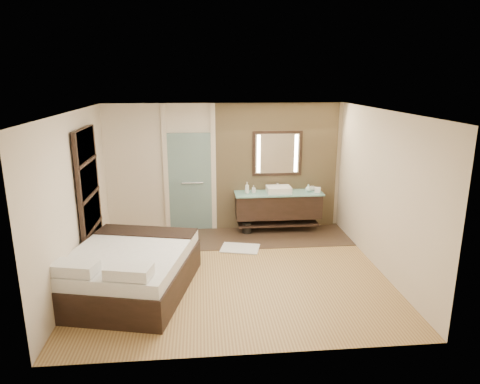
{
  "coord_description": "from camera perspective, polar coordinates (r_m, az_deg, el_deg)",
  "views": [
    {
      "loc": [
        -0.51,
        -6.65,
        3.21
      ],
      "look_at": [
        0.16,
        0.6,
        1.25
      ],
      "focal_mm": 32.0,
      "sensor_mm": 36.0,
      "label": 1
    }
  ],
  "objects": [
    {
      "name": "soap_bottle_c",
      "position": [
        9.13,
        9.09,
        0.52
      ],
      "size": [
        0.15,
        0.15,
        0.16
      ],
      "primitive_type": "imported",
      "rotation": [
        0.0,
        0.0,
        -0.21
      ],
      "color": "silver",
      "rests_on": "vanity"
    },
    {
      "name": "waste_bin",
      "position": [
        9.1,
        0.91,
        -4.75
      ],
      "size": [
        0.26,
        0.26,
        0.25
      ],
      "primitive_type": "cylinder",
      "rotation": [
        0.0,
        0.0,
        0.34
      ],
      "color": "black",
      "rests_on": "floor"
    },
    {
      "name": "tissue_box",
      "position": [
        9.14,
        10.3,
        0.28
      ],
      "size": [
        0.15,
        0.15,
        0.1
      ],
      "primitive_type": "cube",
      "rotation": [
        0.0,
        0.0,
        -0.33
      ],
      "color": "white",
      "rests_on": "vanity"
    },
    {
      "name": "soap_bottle_b",
      "position": [
        8.95,
        1.84,
        0.38
      ],
      "size": [
        0.07,
        0.07,
        0.16
      ],
      "primitive_type": "imported",
      "rotation": [
        0.0,
        0.0,
        0.01
      ],
      "color": "#B2B2B2",
      "rests_on": "vanity"
    },
    {
      "name": "floor",
      "position": [
        7.41,
        -0.85,
        -10.62
      ],
      "size": [
        5.0,
        5.0,
        0.0
      ],
      "primitive_type": "plane",
      "color": "olive",
      "rests_on": "ground"
    },
    {
      "name": "cup",
      "position": [
        9.25,
        9.61,
        0.46
      ],
      "size": [
        0.15,
        0.15,
        0.09
      ],
      "primitive_type": "imported",
      "rotation": [
        0.0,
        0.0,
        -0.37
      ],
      "color": "white",
      "rests_on": "vanity"
    },
    {
      "name": "mirror_unit",
      "position": [
        9.09,
        4.99,
        5.14
      ],
      "size": [
        1.06,
        0.04,
        0.96
      ],
      "color": "black",
      "rests_on": "stone_wall"
    },
    {
      "name": "tile_strip",
      "position": [
        8.93,
        2.21,
        -5.98
      ],
      "size": [
        3.8,
        1.3,
        0.01
      ],
      "primitive_type": "cube",
      "color": "#3D2921",
      "rests_on": "floor"
    },
    {
      "name": "vanity",
      "position": [
        9.11,
        5.11,
        -1.76
      ],
      "size": [
        1.85,
        0.55,
        0.88
      ],
      "color": "black",
      "rests_on": "stone_wall"
    },
    {
      "name": "soap_bottle_a",
      "position": [
        8.9,
        0.94,
        0.58
      ],
      "size": [
        0.1,
        0.1,
        0.24
      ],
      "primitive_type": "imported",
      "rotation": [
        0.0,
        0.0,
        0.08
      ],
      "color": "silver",
      "rests_on": "vanity"
    },
    {
      "name": "stone_wall",
      "position": [
        9.2,
        4.89,
        3.35
      ],
      "size": [
        2.6,
        0.08,
        2.7
      ],
      "primitive_type": "cube",
      "color": "tan",
      "rests_on": "floor"
    },
    {
      "name": "bath_mat",
      "position": [
        8.32,
        0.01,
        -7.5
      ],
      "size": [
        0.82,
        0.66,
        0.02
      ],
      "primitive_type": "cube",
      "rotation": [
        0.0,
        0.0,
        -0.25
      ],
      "color": "silver",
      "rests_on": "floor"
    },
    {
      "name": "shoji_partition",
      "position": [
        7.77,
        -19.39,
        -0.73
      ],
      "size": [
        0.06,
        1.2,
        2.4
      ],
      "color": "black",
      "rests_on": "floor"
    },
    {
      "name": "bed",
      "position": [
        6.88,
        -14.58,
        -10.06
      ],
      "size": [
        2.18,
        2.5,
        0.83
      ],
      "rotation": [
        0.0,
        0.0,
        -0.23
      ],
      "color": "black",
      "rests_on": "floor"
    },
    {
      "name": "frosted_door",
      "position": [
        9.1,
        -6.68,
        1.84
      ],
      "size": [
        1.1,
        0.12,
        2.7
      ],
      "color": "#A4CFC9",
      "rests_on": "floor"
    }
  ]
}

